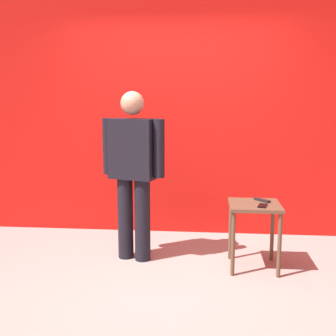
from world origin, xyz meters
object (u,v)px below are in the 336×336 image
side_table (254,216)px  tv_remote (262,200)px  standing_person (133,167)px  cell_phone (263,206)px

side_table → tv_remote: bearing=51.3°
standing_person → cell_phone: standing_person is taller
side_table → tv_remote: (0.08, 0.10, 0.12)m
cell_phone → tv_remote: (0.02, 0.19, 0.01)m
cell_phone → tv_remote: size_ratio=0.85×
cell_phone → standing_person: bearing=-174.9°
standing_person → tv_remote: standing_person is taller
side_table → tv_remote: tv_remote is taller
side_table → standing_person: bearing=173.7°
tv_remote → cell_phone: bearing=-137.1°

